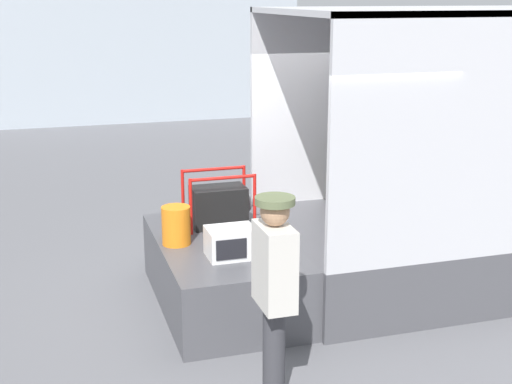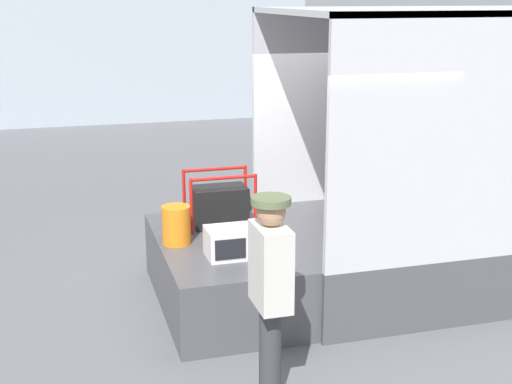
{
  "view_description": "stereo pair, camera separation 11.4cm",
  "coord_description": "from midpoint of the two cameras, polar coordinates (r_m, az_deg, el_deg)",
  "views": [
    {
      "loc": [
        -2.37,
        -6.76,
        3.16
      ],
      "look_at": [
        -0.36,
        -0.2,
        1.25
      ],
      "focal_mm": 50.0,
      "sensor_mm": 36.0,
      "label": 1
    },
    {
      "loc": [
        -2.26,
        -6.79,
        3.16
      ],
      "look_at": [
        -0.36,
        -0.2,
        1.25
      ],
      "focal_mm": 50.0,
      "sensor_mm": 36.0,
      "label": 2
    }
  ],
  "objects": [
    {
      "name": "ground_plane",
      "position": [
        7.83,
        2.58,
        -8.28
      ],
      "size": [
        160.0,
        160.0,
        0.0
      ],
      "primitive_type": "plane",
      "color": "slate"
    },
    {
      "name": "tailgate_deck",
      "position": [
        7.52,
        -2.2,
        -6.4
      ],
      "size": [
        1.32,
        2.28,
        0.7
      ],
      "primitive_type": "cube",
      "color": "#4C4C51",
      "rests_on": "ground"
    },
    {
      "name": "microwave",
      "position": [
        6.9,
        -1.59,
        -4.05
      ],
      "size": [
        0.46,
        0.38,
        0.29
      ],
      "color": "white",
      "rests_on": "tailgate_deck"
    },
    {
      "name": "portable_generator",
      "position": [
        7.81,
        -2.39,
        -1.06
      ],
      "size": [
        0.74,
        0.45,
        0.61
      ],
      "color": "black",
      "rests_on": "tailgate_deck"
    },
    {
      "name": "orange_bucket",
      "position": [
        7.28,
        -5.95,
        -2.64
      ],
      "size": [
        0.29,
        0.29,
        0.39
      ],
      "color": "orange",
      "rests_on": "tailgate_deck"
    },
    {
      "name": "worker_person",
      "position": [
        5.52,
        1.78,
        -6.98
      ],
      "size": [
        0.31,
        0.44,
        1.7
      ],
      "color": "#38383D",
      "rests_on": "ground"
    }
  ]
}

